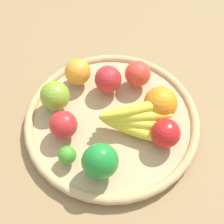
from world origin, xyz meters
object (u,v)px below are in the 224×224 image
(banana_bunch, at_px, (135,120))
(lime_0, at_px, (67,155))
(apple_3, at_px, (138,74))
(apple_4, at_px, (108,79))
(apple_0, at_px, (55,96))
(bell_pepper, at_px, (100,162))
(apple_1, at_px, (63,125))
(orange_0, at_px, (161,103))
(apple_2, at_px, (166,133))
(orange_1, at_px, (78,72))

(banana_bunch, xyz_separation_m, lime_0, (-0.18, 0.01, -0.01))
(banana_bunch, bearing_deg, apple_3, 54.39)
(apple_4, bearing_deg, lime_0, -144.07)
(apple_3, bearing_deg, banana_bunch, -125.61)
(apple_0, distance_m, bell_pepper, 0.22)
(apple_1, bearing_deg, orange_0, -16.96)
(lime_0, xyz_separation_m, bell_pepper, (0.05, -0.06, 0.03))
(apple_0, relative_size, orange_0, 0.91)
(apple_0, bearing_deg, banana_bunch, -50.11)
(bell_pepper, bearing_deg, apple_1, -55.88)
(apple_3, distance_m, bell_pepper, 0.27)
(apple_4, relative_size, orange_0, 0.86)
(apple_0, xyz_separation_m, apple_3, (0.22, -0.04, -0.00))
(apple_3, xyz_separation_m, lime_0, (-0.26, -0.11, -0.01))
(orange_0, distance_m, apple_2, 0.08)
(apple_4, xyz_separation_m, orange_0, (0.07, -0.14, 0.01))
(orange_0, bearing_deg, apple_1, 163.04)
(orange_1, height_order, banana_bunch, same)
(orange_1, xyz_separation_m, bell_pepper, (-0.08, -0.26, 0.01))
(banana_bunch, height_order, lime_0, banana_bunch)
(apple_1, relative_size, apple_0, 0.90)
(apple_1, height_order, apple_4, apple_4)
(apple_3, bearing_deg, bell_pepper, -140.55)
(orange_1, relative_size, bell_pepper, 0.75)
(lime_0, bearing_deg, banana_bunch, -1.96)
(apple_3, bearing_deg, apple_0, 168.98)
(apple_0, bearing_deg, apple_4, -7.64)
(banana_bunch, relative_size, apple_2, 2.56)
(apple_0, xyz_separation_m, lime_0, (-0.04, -0.15, -0.02))
(lime_0, bearing_deg, apple_0, 73.82)
(orange_1, xyz_separation_m, banana_bunch, (0.05, -0.20, -0.00))
(apple_0, distance_m, apple_3, 0.22)
(orange_1, xyz_separation_m, orange_0, (0.12, -0.20, 0.01))
(apple_1, relative_size, banana_bunch, 0.38)
(orange_1, distance_m, lime_0, 0.24)
(apple_0, relative_size, apple_2, 1.08)
(lime_0, bearing_deg, apple_4, 35.93)
(banana_bunch, height_order, apple_4, apple_4)
(apple_0, relative_size, bell_pepper, 0.81)
(apple_4, relative_size, lime_0, 1.67)
(apple_3, relative_size, lime_0, 1.62)
(orange_0, xyz_separation_m, lime_0, (-0.25, 0.00, -0.02))
(apple_4, bearing_deg, apple_3, -17.06)
(orange_1, xyz_separation_m, apple_0, (-0.09, -0.04, 0.00))
(lime_0, bearing_deg, apple_3, 23.00)
(apple_3, relative_size, apple_2, 0.99)
(orange_0, bearing_deg, orange_1, 121.89)
(apple_0, xyz_separation_m, apple_2, (0.17, -0.23, -0.00))
(apple_3, xyz_separation_m, orange_0, (-0.01, -0.11, 0.01))
(apple_4, height_order, orange_0, orange_0)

